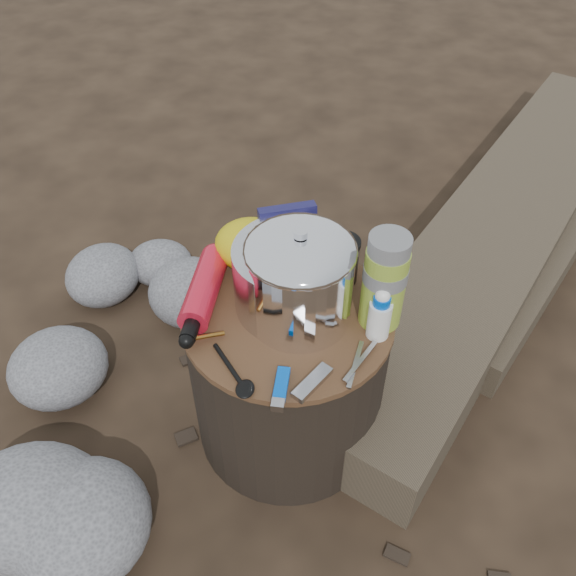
# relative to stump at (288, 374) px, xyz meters

# --- Properties ---
(ground) EXTENTS (60.00, 60.00, 0.00)m
(ground) POSITION_rel_stump_xyz_m (0.00, 0.00, -0.20)
(ground) COLOR #2E2218
(ground) RESTS_ON ground
(stump) EXTENTS (0.44, 0.44, 0.41)m
(stump) POSITION_rel_stump_xyz_m (0.00, 0.00, 0.00)
(stump) COLOR black
(stump) RESTS_ON ground
(rock_ring) EXTENTS (0.46, 1.00, 0.20)m
(rock_ring) POSITION_rel_stump_xyz_m (-0.45, 0.09, -0.10)
(rock_ring) COLOR slate
(rock_ring) RESTS_ON ground
(log_main) EXTENTS (1.24, 1.99, 0.17)m
(log_main) POSITION_rel_stump_xyz_m (0.60, 0.76, -0.12)
(log_main) COLOR #41372A
(log_main) RESTS_ON ground
(log_small) EXTENTS (0.89, 1.32, 0.11)m
(log_small) POSITION_rel_stump_xyz_m (0.74, 0.80, -0.15)
(log_small) COLOR #41372A
(log_small) RESTS_ON ground
(foil_windscreen) EXTENTS (0.24, 0.24, 0.15)m
(foil_windscreen) POSITION_rel_stump_xyz_m (0.01, 0.03, 0.28)
(foil_windscreen) COLOR silver
(foil_windscreen) RESTS_ON stump
(camping_pot) EXTENTS (0.21, 0.21, 0.21)m
(camping_pot) POSITION_rel_stump_xyz_m (0.02, -0.00, 0.31)
(camping_pot) COLOR white
(camping_pot) RESTS_ON stump
(fuel_bottle) EXTENTS (0.07, 0.26, 0.06)m
(fuel_bottle) POSITION_rel_stump_xyz_m (-0.18, 0.02, 0.23)
(fuel_bottle) COLOR red
(fuel_bottle) RESTS_ON stump
(thermos) EXTENTS (0.09, 0.09, 0.21)m
(thermos) POSITION_rel_stump_xyz_m (0.19, 0.01, 0.31)
(thermos) COLOR #93B133
(thermos) RESTS_ON stump
(travel_mug) EXTENTS (0.07, 0.07, 0.11)m
(travel_mug) POSITION_rel_stump_xyz_m (0.10, 0.12, 0.26)
(travel_mug) COLOR black
(travel_mug) RESTS_ON stump
(stuff_sack) EXTENTS (0.17, 0.14, 0.11)m
(stuff_sack) POSITION_rel_stump_xyz_m (-0.10, 0.14, 0.26)
(stuff_sack) COLOR gold
(stuff_sack) RESTS_ON stump
(food_pouch) EXTENTS (0.12, 0.07, 0.16)m
(food_pouch) POSITION_rel_stump_xyz_m (-0.02, 0.15, 0.28)
(food_pouch) COLOR #171547
(food_pouch) RESTS_ON stump
(lighter) EXTENTS (0.02, 0.09, 0.02)m
(lighter) POSITION_rel_stump_xyz_m (0.01, -0.19, 0.21)
(lighter) COLOR blue
(lighter) RESTS_ON stump
(multitool) EXTENTS (0.07, 0.09, 0.01)m
(multitool) POSITION_rel_stump_xyz_m (0.07, -0.17, 0.21)
(multitool) COLOR #A8A8AD
(multitool) RESTS_ON stump
(pot_grabber) EXTENTS (0.07, 0.12, 0.01)m
(pot_grabber) POSITION_rel_stump_xyz_m (0.14, -0.12, 0.21)
(pot_grabber) COLOR #A8A8AD
(pot_grabber) RESTS_ON stump
(spork) EXTENTS (0.11, 0.13, 0.01)m
(spork) POSITION_rel_stump_xyz_m (-0.09, -0.15, 0.21)
(spork) COLOR black
(spork) RESTS_ON stump
(squeeze_bottle) EXTENTS (0.05, 0.05, 0.11)m
(squeeze_bottle) POSITION_rel_stump_xyz_m (0.18, -0.03, 0.26)
(squeeze_bottle) COLOR white
(squeeze_bottle) RESTS_ON stump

